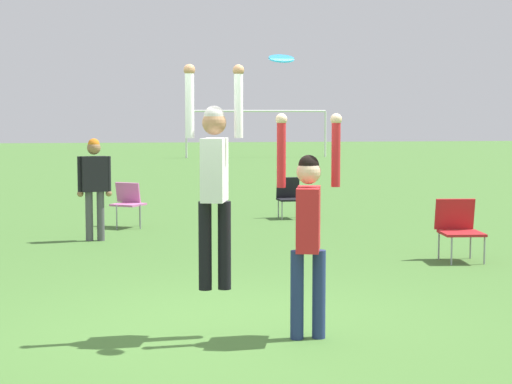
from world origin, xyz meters
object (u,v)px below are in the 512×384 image
at_px(person_spectator_near, 94,180).
at_px(person_jumping, 214,172).
at_px(person_defending, 308,221).
at_px(camping_chair_0, 459,226).
at_px(camping_chair_2, 128,200).
at_px(frisbee, 281,59).
at_px(camping_chair_3, 289,195).

bearing_deg(person_spectator_near, person_jumping, -93.28).
xyz_separation_m(person_defending, camping_chair_0, (2.99, 3.79, -0.58)).
xyz_separation_m(person_defending, camping_chair_2, (-1.52, 8.20, -0.58)).
bearing_deg(camping_chair_0, camping_chair_2, -38.36).
xyz_separation_m(frisbee, camping_chair_0, (3.25, 3.85, -2.01)).
xyz_separation_m(camping_chair_3, person_spectator_near, (-3.71, -2.58, 0.52)).
relative_size(camping_chair_3, person_spectator_near, 0.49).
distance_m(person_jumping, camping_chair_2, 8.07).
bearing_deg(person_jumping, camping_chair_0, -31.62).
bearing_deg(camping_chair_0, person_spectator_near, -22.51).
relative_size(person_jumping, camping_chair_3, 2.52).
relative_size(frisbee, camping_chair_0, 0.26).
relative_size(camping_chair_0, camping_chair_3, 1.06).
bearing_deg(frisbee, person_spectator_near, 105.34).
height_order(person_defending, camping_chair_3, person_defending).
xyz_separation_m(person_jumping, frisbee, (0.56, -0.28, 1.00)).
height_order(frisbee, camping_chair_3, frisbee).
bearing_deg(person_defending, camping_chair_3, -175.02).
distance_m(person_defending, camping_chair_0, 4.86).
bearing_deg(camping_chair_3, camping_chair_0, 100.84).
bearing_deg(camping_chair_2, camping_chair_0, 169.35).
height_order(person_jumping, person_defending, person_jumping).
height_order(camping_chair_2, person_spectator_near, person_spectator_near).
xyz_separation_m(person_defending, frisbee, (-0.26, -0.06, 1.43)).
relative_size(frisbee, person_spectator_near, 0.14).
xyz_separation_m(person_jumping, camping_chair_3, (2.46, 8.89, -1.04)).
bearing_deg(camping_chair_3, person_jumping, 71.18).
xyz_separation_m(person_jumping, person_spectator_near, (-1.25, 6.31, -0.52)).
distance_m(person_defending, person_spectator_near, 6.85).
bearing_deg(frisbee, camping_chair_2, 98.69).
distance_m(person_defending, camping_chair_2, 8.36).
height_order(camping_chair_0, camping_chair_2, camping_chair_0).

